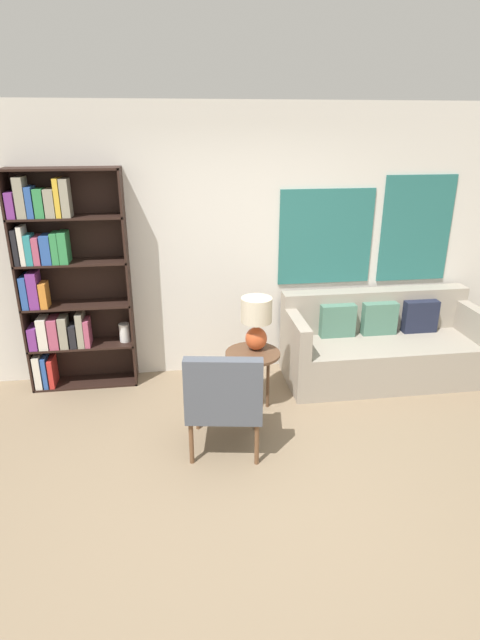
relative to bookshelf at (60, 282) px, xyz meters
The scene contains 7 objects.
ground_plane 2.66m from the bookshelf, 49.40° to the right, with size 14.00×14.00×0.00m, color #847056.
wall_back 1.66m from the bookshelf, ahead, with size 6.40×0.08×2.70m.
bookshelf is the anchor object (origin of this frame).
armchair 2.05m from the bookshelf, 44.11° to the right, with size 0.67×0.64×0.90m.
couch 3.27m from the bookshelf, ahead, with size 1.99×0.82×0.87m.
side_table 1.97m from the bookshelf, 20.01° to the right, with size 0.50×0.50×0.54m.
table_lamp 1.91m from the bookshelf, 17.63° to the right, with size 0.28×0.28×0.50m.
Camera 1 is at (-0.51, -2.89, 2.47)m, focal length 28.00 mm.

